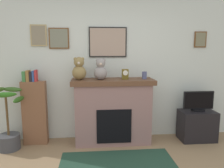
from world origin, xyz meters
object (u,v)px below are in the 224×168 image
at_px(mantel_clock, 125,74).
at_px(teddy_bear_cream, 101,70).
at_px(candle_jar, 144,75).
at_px(fireplace, 113,111).
at_px(bookshelf, 35,111).
at_px(television, 198,102).
at_px(tv_stand, 197,125).
at_px(teddy_bear_brown, 79,70).
at_px(potted_plant, 8,127).

relative_size(mantel_clock, teddy_bear_cream, 0.48).
bearing_deg(candle_jar, teddy_bear_cream, -179.97).
xyz_separation_m(fireplace, mantel_clock, (0.21, -0.02, 0.65)).
relative_size(bookshelf, mantel_clock, 7.49).
xyz_separation_m(fireplace, television, (1.55, -0.06, 0.14)).
bearing_deg(television, bookshelf, 178.00).
distance_m(bookshelf, tv_stand, 2.93).
relative_size(tv_stand, candle_jar, 4.82).
bearing_deg(teddy_bear_cream, teddy_bear_brown, -180.00).
bearing_deg(tv_stand, teddy_bear_cream, 178.77).
height_order(potted_plant, teddy_bear_brown, teddy_bear_brown).
xyz_separation_m(fireplace, bookshelf, (-1.36, 0.04, 0.02)).
height_order(bookshelf, teddy_bear_brown, teddy_bear_brown).
bearing_deg(fireplace, television, -2.12).
relative_size(fireplace, tv_stand, 2.27).
height_order(potted_plant, candle_jar, candle_jar).
relative_size(tv_stand, mantel_clock, 3.59).
height_order(potted_plant, television, potted_plant).
relative_size(candle_jar, mantel_clock, 0.75).
bearing_deg(fireplace, teddy_bear_brown, -178.18).
relative_size(bookshelf, teddy_bear_brown, 3.39).
bearing_deg(television, teddy_bear_cream, 178.73).
xyz_separation_m(potted_plant, mantel_clock, (1.96, 0.15, 0.84)).
xyz_separation_m(bookshelf, candle_jar, (1.92, -0.06, 0.61)).
bearing_deg(candle_jar, bookshelf, 178.15).
bearing_deg(candle_jar, mantel_clock, -179.79).
distance_m(tv_stand, television, 0.45).
relative_size(fireplace, bookshelf, 1.09).
relative_size(tv_stand, television, 1.13).
distance_m(bookshelf, television, 2.91).
xyz_separation_m(fireplace, teddy_bear_brown, (-0.57, -0.02, 0.74)).
bearing_deg(fireplace, potted_plant, -174.59).
distance_m(tv_stand, teddy_bear_brown, 2.36).
height_order(tv_stand, mantel_clock, mantel_clock).
bearing_deg(tv_stand, bookshelf, 178.03).
distance_m(potted_plant, television, 3.31).
distance_m(bookshelf, teddy_bear_brown, 1.07).
height_order(television, teddy_bear_brown, teddy_bear_brown).
distance_m(potted_plant, teddy_bear_brown, 1.50).
xyz_separation_m(potted_plant, tv_stand, (3.30, 0.11, -0.12)).
relative_size(bookshelf, tv_stand, 2.09).
xyz_separation_m(television, candle_jar, (-0.99, 0.04, 0.48)).
xyz_separation_m(television, teddy_bear_cream, (-1.76, 0.04, 0.58)).
bearing_deg(mantel_clock, bookshelf, 177.70).
xyz_separation_m(tv_stand, mantel_clock, (-1.33, 0.04, 0.96)).
bearing_deg(potted_plant, fireplace, 5.41).
height_order(tv_stand, teddy_bear_brown, teddy_bear_brown).
distance_m(bookshelf, teddy_bear_cream, 1.35).
bearing_deg(candle_jar, television, -2.27).
bearing_deg(teddy_bear_cream, potted_plant, -174.53).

